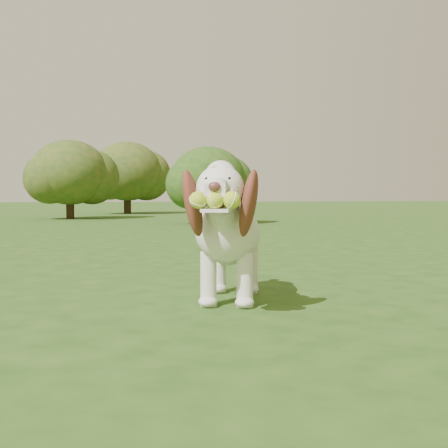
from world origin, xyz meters
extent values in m
plane|color=#234614|center=(0.00, 0.00, 0.00)|extent=(80.00, 80.00, 0.00)
ellipsoid|color=white|center=(0.03, -0.15, 0.34)|extent=(0.47, 0.65, 0.31)
ellipsoid|color=white|center=(-0.04, -0.36, 0.37)|extent=(0.38, 0.38, 0.30)
ellipsoid|color=white|center=(0.09, 0.04, 0.33)|extent=(0.35, 0.35, 0.27)
cylinder|color=white|center=(-0.08, -0.47, 0.45)|extent=(0.22, 0.28, 0.24)
sphere|color=white|center=(-0.11, -0.58, 0.57)|extent=(0.27, 0.27, 0.21)
sphere|color=white|center=(-0.11, -0.57, 0.62)|extent=(0.17, 0.17, 0.14)
cube|color=white|center=(-0.15, -0.70, 0.56)|extent=(0.12, 0.15, 0.06)
ellipsoid|color=#592D28|center=(-0.17, -0.76, 0.57)|extent=(0.06, 0.05, 0.04)
cube|color=white|center=(-0.15, -0.71, 0.48)|extent=(0.15, 0.16, 0.01)
ellipsoid|color=brown|center=(-0.23, -0.54, 0.50)|extent=(0.17, 0.20, 0.33)
ellipsoid|color=brown|center=(0.01, -0.61, 0.50)|extent=(0.15, 0.22, 0.33)
cylinder|color=white|center=(0.13, 0.16, 0.36)|extent=(0.10, 0.16, 0.12)
cylinder|color=white|center=(-0.12, -0.32, 0.13)|extent=(0.10, 0.10, 0.27)
cylinder|color=white|center=(0.05, -0.37, 0.13)|extent=(0.10, 0.10, 0.27)
cylinder|color=white|center=(0.00, 0.05, 0.13)|extent=(0.10, 0.10, 0.27)
cylinder|color=white|center=(0.17, 0.00, 0.13)|extent=(0.10, 0.10, 0.27)
sphere|color=yellow|center=(-0.23, -0.72, 0.52)|extent=(0.09, 0.09, 0.07)
sphere|color=yellow|center=(-0.16, -0.74, 0.52)|extent=(0.09, 0.09, 0.07)
sphere|color=yellow|center=(-0.10, -0.76, 0.52)|extent=(0.09, 0.09, 0.07)
cylinder|color=#382314|center=(-0.19, 13.22, 0.33)|extent=(0.20, 0.20, 0.66)
ellipsoid|color=#1D4615|center=(-0.19, 13.22, 1.21)|extent=(1.97, 1.97, 1.68)
cylinder|color=#382314|center=(-1.53, 9.95, 0.28)|extent=(0.18, 0.18, 0.57)
ellipsoid|color=#1D4615|center=(-1.53, 9.95, 1.04)|extent=(1.70, 1.70, 1.44)
cylinder|color=#382314|center=(1.14, 7.25, 0.23)|extent=(0.14, 0.14, 0.46)
ellipsoid|color=#1D4615|center=(1.14, 7.25, 0.84)|extent=(1.38, 1.38, 1.17)
camera|label=1|loc=(-0.57, -2.99, 0.54)|focal=45.00mm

